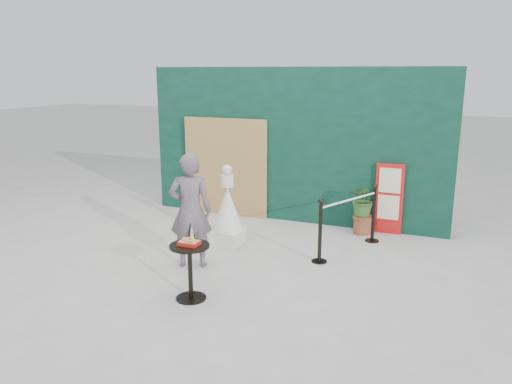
# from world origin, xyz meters

# --- Properties ---
(ground) EXTENTS (60.00, 60.00, 0.00)m
(ground) POSITION_xyz_m (0.00, 0.00, 0.00)
(ground) COLOR #ADAAA5
(ground) RESTS_ON ground
(back_wall) EXTENTS (6.00, 0.30, 3.00)m
(back_wall) POSITION_xyz_m (0.00, 3.15, 1.50)
(back_wall) COLOR black
(back_wall) RESTS_ON ground
(bamboo_fence) EXTENTS (1.80, 0.08, 2.00)m
(bamboo_fence) POSITION_xyz_m (-1.40, 2.94, 1.00)
(bamboo_fence) COLOR tan
(bamboo_fence) RESTS_ON ground
(woman) EXTENTS (0.76, 0.64, 1.76)m
(woman) POSITION_xyz_m (-0.65, 0.19, 0.88)
(woman) COLOR #63555E
(woman) RESTS_ON ground
(menu_board) EXTENTS (0.50, 0.07, 1.30)m
(menu_board) POSITION_xyz_m (1.90, 2.95, 0.65)
(menu_board) COLOR red
(menu_board) RESTS_ON ground
(statue) EXTENTS (0.54, 0.54, 1.40)m
(statue) POSITION_xyz_m (-0.56, 1.29, 0.57)
(statue) COLOR silver
(statue) RESTS_ON ground
(cafe_table) EXTENTS (0.52, 0.52, 0.75)m
(cafe_table) POSITION_xyz_m (-0.09, -0.83, 0.50)
(cafe_table) COLOR black
(cafe_table) RESTS_ON ground
(food_basket) EXTENTS (0.26, 0.19, 0.11)m
(food_basket) POSITION_xyz_m (-0.08, -0.83, 0.79)
(food_basket) COLOR #B12112
(food_basket) RESTS_ON cafe_table
(planter) EXTENTS (0.57, 0.49, 0.96)m
(planter) POSITION_xyz_m (1.49, 2.77, 0.56)
(planter) COLOR brown
(planter) RESTS_ON ground
(stanchion_barrier) EXTENTS (0.84, 1.54, 1.03)m
(stanchion_barrier) POSITION_xyz_m (1.43, 1.73, 0.49)
(stanchion_barrier) COLOR black
(stanchion_barrier) RESTS_ON ground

